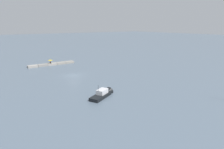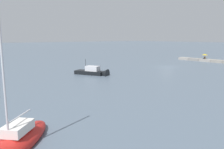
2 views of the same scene
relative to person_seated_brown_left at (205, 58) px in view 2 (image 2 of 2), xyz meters
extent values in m
plane|color=slate|center=(-0.45, 16.60, -0.91)|extent=(500.00, 500.00, 0.00)
cube|color=gray|center=(-3.50, -0.08, -0.58)|extent=(2.97, 1.89, 0.66)
cube|color=gray|center=(-0.45, -0.08, -0.58)|extent=(2.97, 1.89, 0.66)
cube|color=gray|center=(2.60, -0.08, -0.58)|extent=(2.97, 1.89, 0.66)
cube|color=gray|center=(5.65, -0.08, -0.58)|extent=(2.97, 1.89, 0.66)
cube|color=#1E2333|center=(0.02, 0.19, -0.17)|extent=(0.41, 0.46, 0.16)
cube|color=brown|center=(-0.01, -0.08, 0.01)|extent=(0.42, 0.27, 0.52)
sphere|color=tan|center=(-0.01, -0.08, 0.37)|extent=(0.22, 0.22, 0.22)
cylinder|color=black|center=(-0.01, -0.02, 0.27)|extent=(0.02, 0.02, 1.05)
cone|color=gold|center=(-0.01, -0.02, 0.88)|extent=(1.49, 1.49, 0.26)
sphere|color=black|center=(-0.01, -0.02, 1.04)|extent=(0.05, 0.05, 0.05)
ellipsoid|color=red|center=(-15.74, 51.65, -0.67)|extent=(5.89, 6.25, 1.15)
cube|color=silver|center=(-15.51, 51.40, 0.16)|extent=(2.10, 2.16, 0.53)
cylinder|color=silver|center=(-16.10, 52.05, 4.21)|extent=(0.11, 0.11, 8.62)
cylinder|color=silver|center=(-15.31, 51.18, 0.76)|extent=(1.63, 1.80, 0.09)
cube|color=black|center=(2.39, 34.23, -0.70)|extent=(5.26, 3.81, 0.83)
cone|color=black|center=(0.17, 33.14, -0.70)|extent=(2.33, 2.33, 1.75)
cube|color=silver|center=(1.86, 33.97, 0.12)|extent=(2.57, 2.20, 0.83)
cube|color=#283847|center=(1.32, 33.71, 0.16)|extent=(0.66, 1.22, 0.58)
cylinder|color=black|center=(3.06, 34.55, 1.11)|extent=(0.05, 0.05, 1.16)
camera|label=1|loc=(20.08, 62.27, 12.03)|focal=30.99mm
camera|label=2|loc=(-27.98, 54.90, 5.23)|focal=35.32mm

